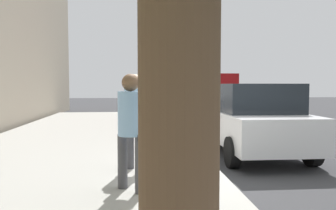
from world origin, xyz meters
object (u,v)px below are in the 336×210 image
Objects in this scene: parking_meter at (186,114)px; parked_van_far at (200,96)px; parked_sedan_near at (251,119)px; pedestrian_bystander at (131,122)px; pedestrian_at_meter at (135,114)px; trash_bin at (163,178)px.

parked_van_far is (8.36, -1.93, 0.09)m from parking_meter.
parked_sedan_near is at bearing -49.71° from parking_meter.
pedestrian_bystander is 0.40× the size of parked_sedan_near.
parked_van_far reaches higher than parking_meter.
pedestrian_at_meter is 9.18m from parked_van_far.
pedestrian_at_meter is 1.77× the size of trash_bin.
parked_van_far is (8.71, -2.92, 0.05)m from pedestrian_at_meter.
pedestrian_at_meter is 0.34× the size of parked_van_far.
parking_meter is 0.79× the size of pedestrian_at_meter.
trash_bin is (-11.04, 2.60, -0.60)m from parked_van_far.
parked_sedan_near is at bearing -31.03° from trash_bin.
parked_sedan_near reaches higher than trash_bin.
parked_sedan_near is (1.98, -2.92, -0.31)m from pedestrian_at_meter.
pedestrian_at_meter reaches higher than pedestrian_bystander.
trash_bin is (-2.68, 0.67, -0.51)m from parking_meter.
parked_sedan_near is at bearing 3.96° from pedestrian_at_meter.
parking_meter is 0.80× the size of pedestrian_bystander.
parking_meter is 1.85m from pedestrian_bystander.
parked_van_far reaches higher than parked_sedan_near.
pedestrian_bystander is at bearing 18.39° from trash_bin.
pedestrian_bystander is 4.35m from parked_sedan_near.
pedestrian_at_meter is 3.54m from parked_sedan_near.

